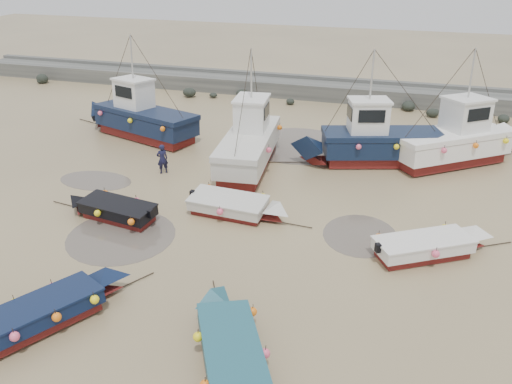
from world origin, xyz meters
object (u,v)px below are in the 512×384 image
at_px(cabin_boat_1, 251,140).
at_px(cabin_boat_2, 371,140).
at_px(dinghy_1, 48,308).
at_px(person, 164,173).
at_px(dinghy_5, 236,204).
at_px(dinghy_2, 228,339).
at_px(dinghy_3, 432,244).
at_px(cabin_boat_3, 459,139).
at_px(cabin_boat_0, 138,116).
at_px(dinghy_4, 111,207).

relative_size(cabin_boat_1, cabin_boat_2, 1.07).
relative_size(dinghy_1, person, 3.59).
height_order(dinghy_5, cabin_boat_1, cabin_boat_1).
distance_m(dinghy_2, dinghy_3, 9.36).
bearing_deg(cabin_boat_3, dinghy_2, -59.39).
xyz_separation_m(dinghy_1, person, (-1.67, 11.81, -0.54)).
xyz_separation_m(dinghy_3, cabin_boat_0, (-17.64, 9.09, 0.80)).
bearing_deg(cabin_boat_2, cabin_boat_3, -88.16).
relative_size(dinghy_1, dinghy_3, 1.05).
relative_size(dinghy_2, cabin_boat_2, 0.58).
relative_size(dinghy_4, cabin_boat_1, 0.57).
bearing_deg(cabin_boat_0, cabin_boat_2, -73.80).
bearing_deg(dinghy_2, person, 95.76).
bearing_deg(cabin_boat_1, dinghy_3, -41.42).
xyz_separation_m(dinghy_2, person, (-7.70, 11.49, -0.55)).
bearing_deg(cabin_boat_0, cabin_boat_1, -86.65).
xyz_separation_m(dinghy_1, cabin_boat_0, (-5.66, 16.62, 0.80)).
height_order(dinghy_3, cabin_boat_1, cabin_boat_1).
xyz_separation_m(cabin_boat_1, cabin_boat_2, (6.39, 1.72, 0.02)).
bearing_deg(cabin_boat_0, dinghy_2, -126.94).
relative_size(cabin_boat_0, cabin_boat_1, 0.98).
bearing_deg(dinghy_1, dinghy_4, 135.46).
height_order(cabin_boat_0, person, cabin_boat_0).
height_order(dinghy_5, cabin_boat_0, cabin_boat_0).
height_order(dinghy_1, cabin_boat_1, cabin_boat_1).
relative_size(dinghy_5, cabin_boat_3, 0.68).
relative_size(dinghy_4, cabin_boat_3, 0.67).
bearing_deg(dinghy_4, person, 8.04).
bearing_deg(cabin_boat_3, dinghy_4, -90.02).
bearing_deg(dinghy_2, dinghy_5, 78.72).
xyz_separation_m(cabin_boat_0, cabin_boat_1, (8.08, -2.03, -0.00)).
relative_size(dinghy_2, dinghy_5, 0.94).
relative_size(cabin_boat_2, cabin_boat_3, 1.10).
bearing_deg(dinghy_4, cabin_boat_1, -19.12).
bearing_deg(dinghy_1, person, 129.22).
xyz_separation_m(cabin_boat_0, cabin_boat_2, (14.47, -0.31, 0.02)).
height_order(dinghy_1, dinghy_3, same).
height_order(dinghy_1, dinghy_5, same).
xyz_separation_m(dinghy_4, cabin_boat_1, (4.12, 7.89, 0.79)).
xyz_separation_m(dinghy_2, dinghy_5, (-2.47, 8.19, 0.00)).
height_order(dinghy_3, cabin_boat_0, cabin_boat_0).
distance_m(cabin_boat_2, person, 11.48).
xyz_separation_m(dinghy_2, dinghy_4, (-7.74, 6.39, 0.00)).
distance_m(dinghy_5, cabin_boat_1, 6.25).
distance_m(cabin_boat_0, person, 6.40).
height_order(dinghy_3, cabin_boat_3, cabin_boat_3).
bearing_deg(person, cabin_boat_0, -91.68).
bearing_deg(person, dinghy_2, 82.46).
height_order(dinghy_3, dinghy_4, same).
distance_m(dinghy_5, person, 6.21).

